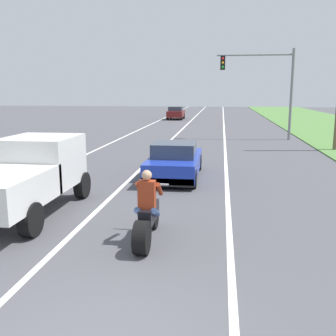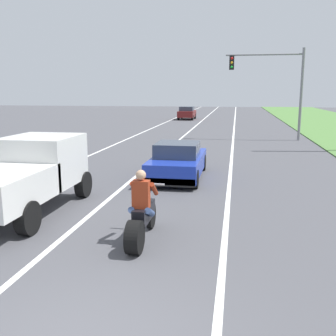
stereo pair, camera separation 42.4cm
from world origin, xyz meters
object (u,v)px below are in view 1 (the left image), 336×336
object	(u,v)px
traffic_light_mast_near	(268,79)
distant_car_far_ahead	(176,113)
pickup_truck_left_lane_white	(27,173)
motorcycle_with_rider	(147,217)
sports_car_blue	(175,162)

from	to	relation	value
traffic_light_mast_near	distant_car_far_ahead	distance (m)	20.46
pickup_truck_left_lane_white	traffic_light_mast_near	bearing A→B (deg)	65.67
motorcycle_with_rider	sports_car_blue	distance (m)	6.58
sports_car_blue	distant_car_far_ahead	world-z (taller)	distant_car_far_ahead
motorcycle_with_rider	sports_car_blue	size ratio (longest dim) A/B	0.51
sports_car_blue	pickup_truck_left_lane_white	size ratio (longest dim) A/B	0.90
motorcycle_with_rider	traffic_light_mast_near	world-z (taller)	traffic_light_mast_near
pickup_truck_left_lane_white	traffic_light_mast_near	distance (m)	19.79
pickup_truck_left_lane_white	distant_car_far_ahead	xyz separation A→B (m)	(-0.20, 36.27, -0.33)
traffic_light_mast_near	distant_car_far_ahead	world-z (taller)	traffic_light_mast_near
distant_car_far_ahead	traffic_light_mast_near	bearing A→B (deg)	-65.86
pickup_truck_left_lane_white	traffic_light_mast_near	size ratio (longest dim) A/B	0.80
distant_car_far_ahead	pickup_truck_left_lane_white	bearing A→B (deg)	-89.69
motorcycle_with_rider	sports_car_blue	world-z (taller)	motorcycle_with_rider
distant_car_far_ahead	motorcycle_with_rider	bearing A→B (deg)	-84.36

